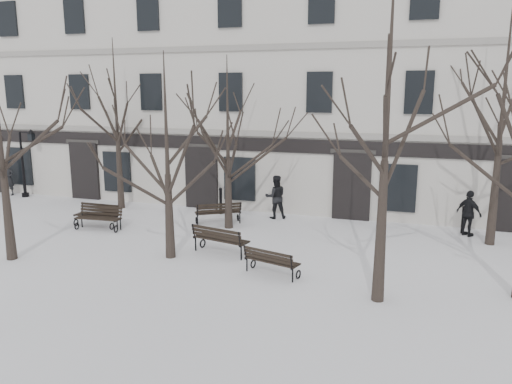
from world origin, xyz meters
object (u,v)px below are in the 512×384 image
at_px(tree_1, 166,132).
at_px(lamp_post, 26,158).
at_px(bench_3, 97,214).
at_px(bench_2, 271,261).
at_px(bench_1, 220,239).
at_px(tree_2, 389,87).
at_px(bench_0, 99,217).
at_px(bench_4, 218,212).

relative_size(tree_1, lamp_post, 1.90).
xyz_separation_m(tree_1, bench_3, (-4.67, 2.53, -3.68)).
height_order(bench_2, lamp_post, lamp_post).
height_order(bench_1, lamp_post, lamp_post).
bearing_deg(tree_2, bench_3, 161.10).
bearing_deg(bench_0, bench_1, -17.38).
xyz_separation_m(bench_4, lamp_post, (-11.44, 1.88, 1.53)).
relative_size(tree_2, bench_3, 4.84).
bearing_deg(bench_2, bench_1, -15.59).
relative_size(tree_1, bench_1, 3.20).
relative_size(tree_2, bench_4, 4.65).
xyz_separation_m(bench_1, bench_2, (2.21, -1.36, -0.08)).
distance_m(tree_2, bench_3, 13.23).
distance_m(bench_0, bench_2, 8.44).
height_order(bench_2, bench_3, bench_3).
bearing_deg(tree_1, bench_4, 91.03).
height_order(tree_2, bench_3, tree_2).
xyz_separation_m(tree_1, bench_0, (-4.31, 2.16, -3.68)).
relative_size(bench_0, bench_4, 0.98).
height_order(bench_3, bench_4, bench_4).
xyz_separation_m(bench_0, bench_3, (-0.36, 0.37, -0.00)).
height_order(bench_1, bench_3, bench_1).
bearing_deg(bench_1, tree_2, 171.00).
bearing_deg(bench_1, bench_4, -53.68).
xyz_separation_m(bench_0, bench_4, (4.23, 2.24, 0.01)).
height_order(bench_1, bench_2, bench_1).
height_order(bench_0, lamp_post, lamp_post).
relative_size(tree_2, bench_2, 4.94).
distance_m(tree_2, bench_2, 6.09).
height_order(bench_2, bench_4, bench_4).
distance_m(bench_0, bench_1, 5.93).
xyz_separation_m(bench_0, lamp_post, (-7.21, 4.12, 1.54)).
distance_m(tree_1, bench_2, 5.26).
distance_m(bench_0, bench_3, 0.52).
relative_size(tree_1, bench_3, 3.63).
bearing_deg(tree_2, tree_1, 168.29).
relative_size(bench_0, lamp_post, 0.53).
bearing_deg(bench_0, tree_1, -30.62).
distance_m(tree_1, bench_1, 4.00).
bearing_deg(lamp_post, bench_2, -24.29).
bearing_deg(lamp_post, tree_1, -28.60).
bearing_deg(lamp_post, bench_0, -29.76).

